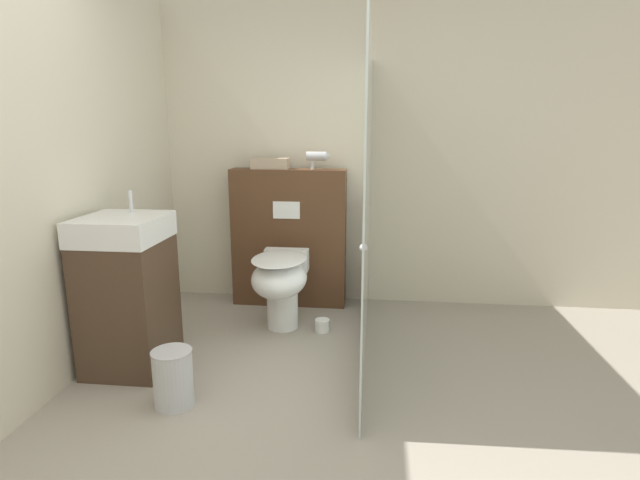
{
  "coord_description": "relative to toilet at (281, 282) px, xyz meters",
  "views": [
    {
      "loc": [
        0.42,
        -1.81,
        1.5
      ],
      "look_at": [
        0.05,
        1.44,
        0.75
      ],
      "focal_mm": 28.0,
      "sensor_mm": 36.0,
      "label": 1
    }
  ],
  "objects": [
    {
      "name": "wall_back",
      "position": [
        0.27,
        0.77,
        0.87
      ],
      "size": [
        8.0,
        0.06,
        2.5
      ],
      "color": "beige",
      "rests_on": "ground_plane"
    },
    {
      "name": "sink_vanity",
      "position": [
        -0.83,
        -0.68,
        0.11
      ],
      "size": [
        0.48,
        0.51,
        1.11
      ],
      "color": "#473323",
      "rests_on": "ground_plane"
    },
    {
      "name": "hair_drier",
      "position": [
        0.21,
        0.59,
        0.88
      ],
      "size": [
        0.19,
        0.07,
        0.14
      ],
      "color": "#B7B7BC",
      "rests_on": "partition_panel"
    },
    {
      "name": "folded_towel",
      "position": [
        -0.18,
        0.57,
        0.82
      ],
      "size": [
        0.31,
        0.13,
        0.09
      ],
      "color": "tan",
      "rests_on": "partition_panel"
    },
    {
      "name": "toilet",
      "position": [
        0.0,
        0.0,
        0.0
      ],
      "size": [
        0.4,
        0.64,
        0.58
      ],
      "color": "white",
      "rests_on": "ground_plane"
    },
    {
      "name": "spare_toilet_roll",
      "position": [
        0.31,
        0.01,
        -0.33
      ],
      "size": [
        0.11,
        0.11,
        0.09
      ],
      "color": "white",
      "rests_on": "ground_plane"
    },
    {
      "name": "partition_panel",
      "position": [
        -0.04,
        0.58,
        0.2
      ],
      "size": [
        0.95,
        0.21,
        1.15
      ],
      "color": "#51331E",
      "rests_on": "ground_plane"
    },
    {
      "name": "shower_glass",
      "position": [
        0.63,
        -0.27,
        0.62
      ],
      "size": [
        0.04,
        2.03,
        2.0
      ],
      "color": "silver",
      "rests_on": "ground_plane"
    },
    {
      "name": "waste_bin",
      "position": [
        -0.39,
        -1.09,
        -0.22
      ],
      "size": [
        0.22,
        0.22,
        0.32
      ],
      "color": "silver",
      "rests_on": "ground_plane"
    }
  ]
}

